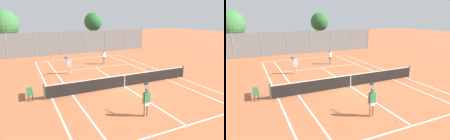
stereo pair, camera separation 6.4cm
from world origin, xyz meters
The scene contains 15 objects.
ground_plane centered at (0.00, 0.00, 0.00)m, with size 120.00×120.00×0.00m, color #BC663D.
court_line_markings centered at (0.00, 0.00, 0.00)m, with size 11.10×23.90×0.01m.
tennis_net centered at (0.00, 0.00, 0.51)m, with size 12.00×0.10×1.07m.
player_near_side centered at (-1.25, -4.67, 0.93)m, with size 0.69×0.73×1.77m.
player_far_left centered at (-3.04, 5.29, 0.93)m, with size 0.76×0.72×1.77m.
player_far_right centered at (1.50, 7.58, 0.91)m, with size 0.44×0.56×1.60m.
loose_tennis_ball_1 centered at (4.89, 2.93, 0.03)m, with size 0.07×0.07×0.07m, color #D1DB33.
loose_tennis_ball_2 centered at (3.90, 7.94, 0.03)m, with size 0.07×0.07×0.07m, color #D1DB33.
loose_tennis_ball_3 centered at (-2.30, 9.69, 0.03)m, with size 0.07×0.07×0.07m, color #D1DB33.
loose_tennis_ball_4 centered at (3.81, 1.28, 0.03)m, with size 0.07×0.07×0.07m, color #D1DB33.
loose_tennis_ball_5 centered at (-0.37, -5.74, 0.03)m, with size 0.07×0.07×0.07m, color #D1DB33.
courtside_bench centered at (-6.80, 0.81, 0.41)m, with size 0.36×1.50×0.47m.
back_fence centered at (0.00, 15.67, 1.62)m, with size 23.87×0.08×3.23m.
tree_behind_left centered at (-8.67, 17.31, 4.15)m, with size 3.86×3.86×6.18m.
tree_behind_right centered at (4.64, 19.25, 4.30)m, with size 3.00×3.00×5.88m.
Camera 2 is at (-7.11, -12.86, 5.29)m, focal length 32.00 mm.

